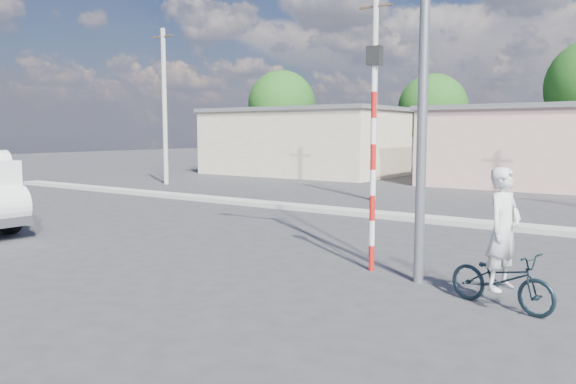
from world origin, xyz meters
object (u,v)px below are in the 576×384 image
Objects in this scene: bicycle at (501,279)px; streetlight at (416,4)px; cyclist at (503,248)px; traffic_pole at (373,139)px.

streetlight is (-1.79, 0.70, 4.51)m from bicycle.
streetlight is at bearing 84.28° from cyclist.
streetlight is (-1.79, 0.70, 4.01)m from cyclist.
bicycle is 0.40× the size of traffic_pole.
bicycle is 0.92× the size of cyclist.
cyclist is 3.34m from traffic_pole.
bicycle is 0.49m from cyclist.
streetlight is at bearing 84.28° from bicycle.
bicycle is at bearing -164.45° from cyclist.
cyclist reaches higher than bicycle.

